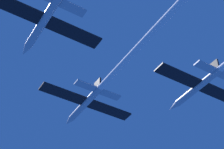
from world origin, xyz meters
TOP-DOWN VIEW (x-y plane):
  - jet_lead at (-0.25, -16.49)m, footprint 17.96×58.07m

SIDE VIEW (x-z plane):
  - jet_lead at x=-0.25m, z-range -0.95..2.02m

